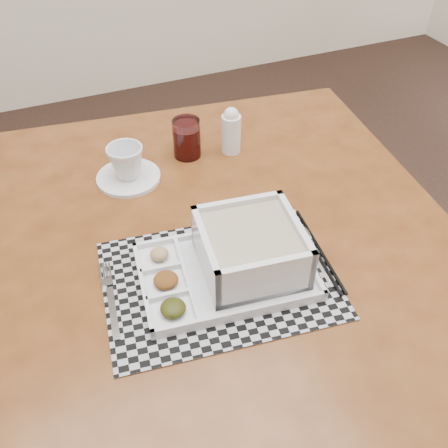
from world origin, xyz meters
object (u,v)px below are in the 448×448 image
at_px(serving_tray, 243,255).
at_px(cup, 126,162).
at_px(dining_table, 204,260).
at_px(juice_glass, 187,140).
at_px(creamer_bottle, 231,131).

xyz_separation_m(serving_tray, cup, (-0.13, 0.37, 0.01)).
distance_m(dining_table, cup, 0.29).
bearing_deg(juice_glass, serving_tray, -94.95).
bearing_deg(serving_tray, cup, 108.79).
height_order(dining_table, creamer_bottle, creamer_bottle).
distance_m(dining_table, juice_glass, 0.32).
xyz_separation_m(juice_glass, creamer_bottle, (0.11, -0.02, 0.01)).
distance_m(cup, creamer_bottle, 0.27).
bearing_deg(juice_glass, cup, -165.59).
relative_size(dining_table, serving_tray, 3.42).
distance_m(serving_tray, cup, 0.39).
bearing_deg(creamer_bottle, serving_tray, -110.25).
height_order(dining_table, cup, cup).
height_order(serving_tray, creamer_bottle, creamer_bottle).
height_order(serving_tray, juice_glass, serving_tray).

